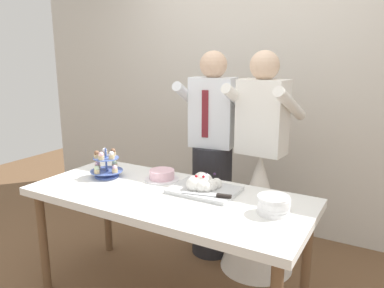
# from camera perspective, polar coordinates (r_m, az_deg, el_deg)

# --- Properties ---
(rear_wall) EXTENTS (5.20, 0.10, 2.90)m
(rear_wall) POSITION_cam_1_polar(r_m,az_deg,el_deg) (3.55, 9.55, 10.45)
(rear_wall) COLOR beige
(rear_wall) RESTS_ON ground_plane
(dessert_table) EXTENTS (1.80, 0.80, 0.78)m
(dessert_table) POSITION_cam_1_polar(r_m,az_deg,el_deg) (2.40, -3.83, -9.17)
(dessert_table) COLOR white
(dessert_table) RESTS_ON ground_plane
(cupcake_stand) EXTENTS (0.23, 0.23, 0.21)m
(cupcake_stand) POSITION_cam_1_polar(r_m,az_deg,el_deg) (2.72, -13.01, -3.14)
(cupcake_stand) COLOR #4C66B2
(cupcake_stand) RESTS_ON dessert_table
(main_cake_tray) EXTENTS (0.43, 0.31, 0.13)m
(main_cake_tray) POSITION_cam_1_polar(r_m,az_deg,el_deg) (2.38, 1.74, -6.34)
(main_cake_tray) COLOR silver
(main_cake_tray) RESTS_ON dessert_table
(plate_stack) EXTENTS (0.18, 0.18, 0.10)m
(plate_stack) POSITION_cam_1_polar(r_m,az_deg,el_deg) (2.11, 12.41, -9.09)
(plate_stack) COLOR white
(plate_stack) RESTS_ON dessert_table
(round_cake) EXTENTS (0.24, 0.24, 0.07)m
(round_cake) POSITION_cam_1_polar(r_m,az_deg,el_deg) (2.61, -4.62, -4.81)
(round_cake) COLOR white
(round_cake) RESTS_ON dessert_table
(person_groom) EXTENTS (0.51, 0.54, 1.66)m
(person_groom) POSITION_cam_1_polar(r_m,az_deg,el_deg) (3.01, 3.09, -3.52)
(person_groom) COLOR #232328
(person_groom) RESTS_ON ground_plane
(person_bride) EXTENTS (0.56, 0.56, 1.66)m
(person_bride) POSITION_cam_1_polar(r_m,az_deg,el_deg) (2.88, 10.21, -7.94)
(person_bride) COLOR white
(person_bride) RESTS_ON ground_plane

